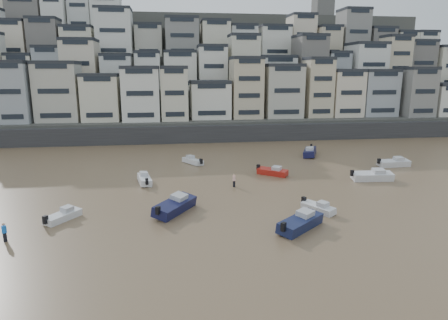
{
  "coord_description": "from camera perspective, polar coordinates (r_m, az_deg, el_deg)",
  "views": [
    {
      "loc": [
        2.05,
        -17.25,
        14.87
      ],
      "look_at": [
        8.63,
        30.0,
        4.0
      ],
      "focal_mm": 32.0,
      "sensor_mm": 36.0,
      "label": 1
    }
  ],
  "objects": [
    {
      "name": "harbor_wall",
      "position": [
        83.67,
        -2.38,
        3.8
      ],
      "size": [
        140.0,
        3.0,
        3.5
      ],
      "primitive_type": "cube",
      "color": "#38383A",
      "rests_on": "ground"
    },
    {
      "name": "hillside",
      "position": [
        122.77,
        -2.04,
        11.96
      ],
      "size": [
        141.04,
        66.0,
        50.0
      ],
      "color": "#4C4C47",
      "rests_on": "ground"
    },
    {
      "name": "boat_a",
      "position": [
        39.0,
        10.87,
        -8.49
      ],
      "size": [
        6.03,
        5.55,
        1.69
      ],
      "primitive_type": null,
      "rotation": [
        0.0,
        0.0,
        0.7
      ],
      "color": "#151D42",
      "rests_on": "ground"
    },
    {
      "name": "boat_b",
      "position": [
        43.99,
        13.31,
        -6.48
      ],
      "size": [
        3.34,
        4.36,
        1.16
      ],
      "primitive_type": null,
      "rotation": [
        0.0,
        0.0,
        -1.04
      ],
      "color": "silver",
      "rests_on": "ground"
    },
    {
      "name": "boat_c",
      "position": [
        42.86,
        -7.03,
        -6.3
      ],
      "size": [
        5.4,
        6.62,
        1.78
      ],
      "primitive_type": null,
      "rotation": [
        0.0,
        0.0,
        0.98
      ],
      "color": "#13163D",
      "rests_on": "ground"
    },
    {
      "name": "boat_d",
      "position": [
        58.13,
        20.44,
        -1.98
      ],
      "size": [
        6.16,
        2.46,
        1.64
      ],
      "primitive_type": null,
      "rotation": [
        0.0,
        0.0,
        -0.08
      ],
      "color": "silver",
      "rests_on": "ground"
    },
    {
      "name": "boat_e",
      "position": [
        57.73,
        6.93,
        -1.51
      ],
      "size": [
        4.71,
        4.31,
        1.32
      ],
      "primitive_type": null,
      "rotation": [
        0.0,
        0.0,
        -0.7
      ],
      "color": "#AD1E15",
      "rests_on": "ground"
    },
    {
      "name": "boat_f",
      "position": [
        54.3,
        -11.29,
        -2.57
      ],
      "size": [
        2.49,
        5.19,
        1.36
      ],
      "primitive_type": null,
      "rotation": [
        0.0,
        0.0,
        1.75
      ],
      "color": "silver",
      "rests_on": "ground"
    },
    {
      "name": "boat_g",
      "position": [
        67.75,
        23.12,
        -0.24
      ],
      "size": [
        5.58,
        2.07,
        1.5
      ],
      "primitive_type": null,
      "rotation": [
        0.0,
        0.0,
        0.05
      ],
      "color": "silver",
      "rests_on": "ground"
    },
    {
      "name": "boat_h",
      "position": [
        64.36,
        -4.48,
        0.01
      ],
      "size": [
        3.76,
        4.7,
        1.26
      ],
      "primitive_type": null,
      "rotation": [
        0.0,
        0.0,
        2.14
      ],
      "color": "silver",
      "rests_on": "ground"
    },
    {
      "name": "boat_i",
      "position": [
        71.88,
        12.19,
        1.31
      ],
      "size": [
        4.51,
        6.67,
        1.74
      ],
      "primitive_type": null,
      "rotation": [
        0.0,
        0.0,
        -1.99
      ],
      "color": "#13143B",
      "rests_on": "ground"
    },
    {
      "name": "boat_j",
      "position": [
        43.64,
        -22.05,
        -7.24
      ],
      "size": [
        3.65,
        4.37,
        1.18
      ],
      "primitive_type": null,
      "rotation": [
        0.0,
        0.0,
        0.96
      ],
      "color": "silver",
      "rests_on": "ground"
    },
    {
      "name": "person_blue",
      "position": [
        40.57,
        -28.87,
        -9.03
      ],
      "size": [
        0.44,
        0.44,
        1.74
      ],
      "primitive_type": null,
      "color": "blue",
      "rests_on": "ground"
    },
    {
      "name": "person_pink",
      "position": [
        51.55,
        1.45,
        -2.93
      ],
      "size": [
        0.44,
        0.44,
        1.74
      ],
      "primitive_type": null,
      "color": "beige",
      "rests_on": "ground"
    }
  ]
}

